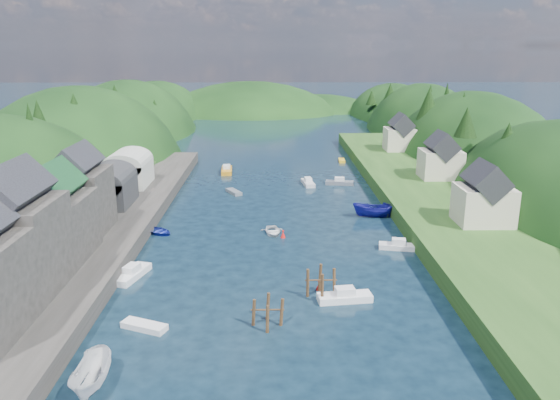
{
  "coord_description": "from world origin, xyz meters",
  "views": [
    {
      "loc": [
        -1.05,
        -47.14,
        25.33
      ],
      "look_at": [
        0.0,
        28.0,
        4.0
      ],
      "focal_mm": 35.0,
      "sensor_mm": 36.0,
      "label": 1
    }
  ],
  "objects_px": {
    "piling_cluster_far": "(321,285)",
    "channel_buoy_near": "(319,286)",
    "piling_cluster_near": "(268,315)",
    "channel_buoy_far": "(283,234)"
  },
  "relations": [
    {
      "from": "channel_buoy_far",
      "to": "piling_cluster_near",
      "type": "bearing_deg",
      "value": -94.52
    },
    {
      "from": "piling_cluster_far",
      "to": "channel_buoy_far",
      "type": "xyz_separation_m",
      "value": [
        -3.6,
        18.3,
        -0.83
      ]
    },
    {
      "from": "piling_cluster_near",
      "to": "channel_buoy_near",
      "type": "xyz_separation_m",
      "value": [
        5.48,
        7.64,
        -0.58
      ]
    },
    {
      "from": "piling_cluster_far",
      "to": "channel_buoy_near",
      "type": "bearing_deg",
      "value": 91.37
    },
    {
      "from": "piling_cluster_far",
      "to": "channel_buoy_near",
      "type": "relative_size",
      "value": 3.4
    },
    {
      "from": "channel_buoy_near",
      "to": "piling_cluster_near",
      "type": "bearing_deg",
      "value": -125.63
    },
    {
      "from": "piling_cluster_near",
      "to": "channel_buoy_far",
      "type": "xyz_separation_m",
      "value": [
        1.92,
        24.25,
        -0.58
      ]
    },
    {
      "from": "piling_cluster_near",
      "to": "channel_buoy_near",
      "type": "height_order",
      "value": "piling_cluster_near"
    },
    {
      "from": "channel_buoy_far",
      "to": "piling_cluster_far",
      "type": "bearing_deg",
      "value": -78.87
    },
    {
      "from": "piling_cluster_near",
      "to": "piling_cluster_far",
      "type": "relative_size",
      "value": 0.87
    }
  ]
}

